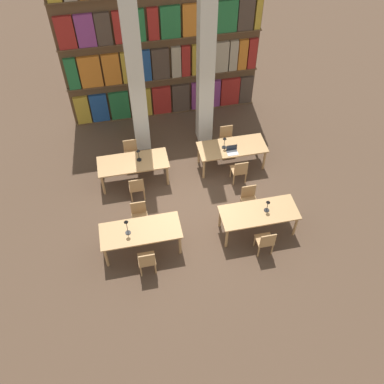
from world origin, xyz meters
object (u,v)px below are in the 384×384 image
Objects in this scene: chair_4 at (137,187)px; chair_6 at (239,170)px; chair_2 at (265,241)px; desk_lamp_3 at (225,141)px; laptop at (232,151)px; chair_5 at (131,153)px; chair_1 at (140,216)px; pillar_left at (134,63)px; reading_table_1 at (259,214)px; chair_3 at (249,199)px; reading_table_0 at (141,233)px; chair_0 at (147,261)px; desk_lamp_0 at (127,225)px; reading_table_2 at (133,164)px; desk_lamp_1 at (268,204)px; desk_lamp_2 at (138,153)px; pillar_center at (206,55)px; reading_table_3 at (232,149)px; chair_7 at (227,138)px.

chair_6 is at bearing 0.77° from chair_4.
chair_2 is 3.87m from chair_4.
desk_lamp_3 is 1.25× the size of laptop.
chair_5 is at bearing 155.28° from chair_6.
chair_1 is at bearing -92.66° from chair_4.
pillar_left is 5.28m from reading_table_1.
chair_3 is 2.21× the size of desk_lamp_3.
reading_table_0 is 1.76m from chair_4.
chair_0 is at bearing -130.54° from desk_lamp_3.
chair_0 is 2.46m from chair_4.
chair_5 reaches higher than reading_table_0.
chair_1 is 3.12m from reading_table_1.
desk_lamp_0 is 3.49m from chair_2.
chair_4 is 2.21× the size of desk_lamp_3.
desk_lamp_0 reaches higher than reading_table_2.
chair_6 is at bearing 95.79° from desk_lamp_1.
desk_lamp_2 reaches higher than laptop.
chair_0 is 3.35m from desk_lamp_1.
pillar_center is at bearing 31.77° from reading_table_2.
desk_lamp_1 is 1.21× the size of laptop.
desk_lamp_1 is 0.19× the size of reading_table_3.
desk_lamp_1 is at bearing 11.95° from chair_0.
reading_table_0 is at bearing -93.00° from chair_4.
chair_0 is at bearing 90.00° from chair_1.
chair_0 is 1.00× the size of chair_6.
chair_3 is at bearing 11.47° from desk_lamp_0.
pillar_center is at bearing -53.98° from chair_7.
chair_2 and chair_6 have the same top height.
chair_4 is (-0.00, -0.71, -0.21)m from reading_table_2.
pillar_center reaches higher than desk_lamp_3.
chair_5 is (-2.98, 3.21, -0.21)m from reading_table_1.
reading_table_3 is (-0.23, 2.52, -0.34)m from desk_lamp_1.
pillar_left reaches higher than chair_2.
chair_2 reaches higher than reading_table_3.
pillar_left is at bearing 145.23° from laptop.
reading_table_3 is (3.00, 1.79, 0.21)m from chair_1.
reading_table_2 is (0.05, 1.75, 0.21)m from chair_1.
chair_5 is (-0.43, -0.80, -2.52)m from pillar_left.
chair_1 is 1.00× the size of chair_2.
desk_lamp_3 reaches higher than chair_3.
desk_lamp_1 is at bearing -40.19° from desk_lamp_2.
desk_lamp_2 reaches higher than reading_table_1.
chair_3 is 0.44× the size of reading_table_3.
chair_0 is at bearing -133.12° from reading_table_3.
chair_4 is (-2.98, 1.79, -0.21)m from reading_table_1.
desk_lamp_0 is at bearing -103.22° from desk_lamp_2.
chair_0 and chair_1 have the same top height.
desk_lamp_2 is (0.24, 3.21, 0.57)m from chair_0.
pillar_left is 14.59× the size of desk_lamp_2.
pillar_center is at bearing -81.23° from chair_3.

